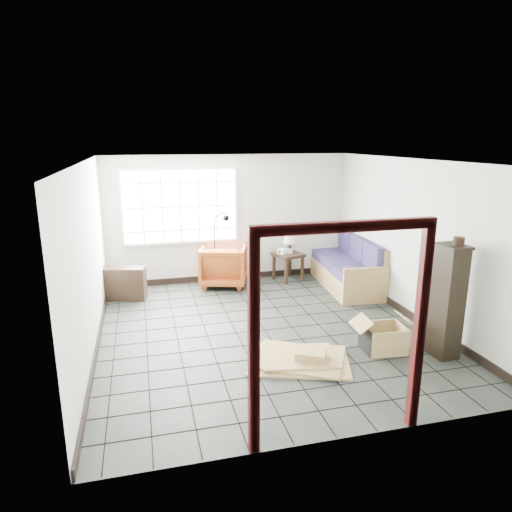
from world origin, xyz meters
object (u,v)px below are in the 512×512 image
object	(u,v)px
futon_sofa	(347,268)
armchair	(224,263)
tall_shelf	(447,301)
side_table	(288,258)

from	to	relation	value
futon_sofa	armchair	xyz separation A→B (m)	(-2.42, 0.64, 0.09)
futon_sofa	tall_shelf	size ratio (longest dim) A/B	1.48
futon_sofa	armchair	world-z (taller)	futon_sofa
armchair	tall_shelf	size ratio (longest dim) A/B	0.58
tall_shelf	armchair	bearing A→B (deg)	118.67
armchair	tall_shelf	distance (m)	4.49
side_table	tall_shelf	bearing A→B (deg)	-75.56
futon_sofa	armchair	distance (m)	2.51
futon_sofa	side_table	world-z (taller)	futon_sofa
tall_shelf	side_table	bearing A→B (deg)	101.41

